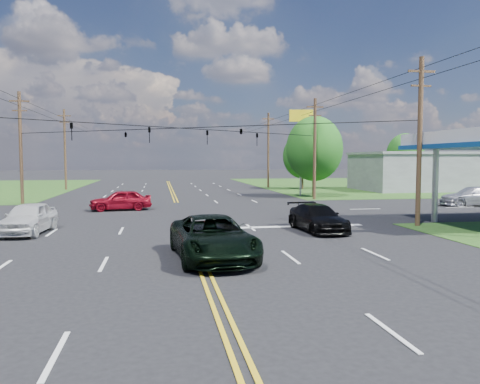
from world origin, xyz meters
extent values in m
plane|color=black|center=(0.00, 12.00, 0.00)|extent=(280.00, 280.00, 0.00)
cube|color=#204114|center=(35.00, 44.00, 0.00)|extent=(46.00, 48.00, 0.03)
cube|color=silver|center=(5.00, 4.00, 0.00)|extent=(10.00, 0.50, 0.02)
cube|color=slate|center=(30.00, 32.00, 2.20)|extent=(14.00, 10.00, 4.40)
cylinder|color=#A5A5AA|center=(15.00, 4.50, 2.33)|extent=(0.36, 0.36, 4.65)
cylinder|color=#40301B|center=(13.00, 3.00, 4.75)|extent=(0.28, 0.28, 9.50)
cube|color=#40301B|center=(13.00, 3.00, 8.70)|extent=(1.60, 0.12, 0.12)
cube|color=#40301B|center=(13.00, 3.00, 7.90)|extent=(1.20, 0.10, 0.10)
cylinder|color=#40301B|center=(-13.00, 21.00, 4.75)|extent=(0.28, 0.28, 9.50)
cube|color=#40301B|center=(-13.00, 21.00, 8.70)|extent=(1.60, 0.12, 0.12)
cube|color=#40301B|center=(-13.00, 21.00, 7.90)|extent=(1.20, 0.10, 0.10)
cylinder|color=#40301B|center=(13.00, 21.00, 4.75)|extent=(0.28, 0.28, 9.50)
cube|color=#40301B|center=(13.00, 21.00, 8.70)|extent=(1.60, 0.12, 0.12)
cube|color=#40301B|center=(13.00, 21.00, 7.90)|extent=(1.20, 0.10, 0.10)
cylinder|color=#40301B|center=(-13.00, 40.00, 5.00)|extent=(0.28, 0.28, 10.00)
cube|color=#40301B|center=(-13.00, 40.00, 9.20)|extent=(1.60, 0.12, 0.12)
cube|color=#40301B|center=(-13.00, 40.00, 8.40)|extent=(1.20, 0.10, 0.10)
cylinder|color=#40301B|center=(13.00, 40.00, 5.00)|extent=(0.28, 0.28, 10.00)
cube|color=#40301B|center=(13.00, 40.00, 9.20)|extent=(1.60, 0.12, 0.12)
cube|color=#40301B|center=(13.00, 40.00, 8.40)|extent=(1.20, 0.10, 0.10)
imported|color=black|center=(-6.50, 7.50, 5.42)|extent=(0.17, 0.21, 1.05)
imported|color=black|center=(-2.08, 10.56, 5.42)|extent=(0.17, 0.21, 1.05)
imported|color=black|center=(2.08, 13.44, 5.42)|extent=(0.17, 0.21, 1.05)
imported|color=black|center=(6.50, 16.50, 5.42)|extent=(0.17, 0.21, 1.05)
imported|color=black|center=(-3.90, 14.70, 5.70)|extent=(1.24, 0.26, 0.50)
imported|color=black|center=(3.90, 9.30, 5.70)|extent=(1.24, 0.26, 0.50)
cylinder|color=black|center=(13.00, 10.00, 8.90)|extent=(0.04, 100.00, 0.04)
cylinder|color=black|center=(13.00, 10.00, 8.30)|extent=(0.04, 100.00, 0.04)
cylinder|color=#40301B|center=(14.00, 24.00, 1.65)|extent=(0.36, 0.36, 3.30)
ellipsoid|color=#165418|center=(14.00, 24.00, 4.88)|extent=(5.70, 5.70, 6.60)
cylinder|color=#40301B|center=(16.50, 36.00, 1.43)|extent=(0.36, 0.36, 2.86)
ellipsoid|color=#165418|center=(16.50, 36.00, 4.23)|extent=(4.94, 4.94, 5.72)
cylinder|color=#40301B|center=(34.00, 42.00, 1.54)|extent=(0.36, 0.36, 3.08)
ellipsoid|color=#165418|center=(34.00, 42.00, 4.55)|extent=(5.32, 5.32, 6.16)
imported|color=black|center=(0.50, -3.78, 0.83)|extent=(3.19, 6.14, 1.65)
imported|color=black|center=(6.78, 2.25, 0.70)|extent=(2.36, 4.99, 1.41)
imported|color=silver|center=(-8.11, 4.00, 0.80)|extent=(2.29, 4.86, 1.61)
imported|color=maroon|center=(-4.34, 14.47, 0.77)|extent=(4.71, 2.40, 1.53)
imported|color=silver|center=(23.86, 13.00, 0.79)|extent=(5.58, 2.58, 1.58)
cylinder|color=#A5A5AA|center=(13.00, 25.37, 4.44)|extent=(0.20, 0.20, 8.89)
cube|color=yellow|center=(13.00, 25.37, 8.29)|extent=(2.45, 0.60, 1.22)
camera|label=1|loc=(-1.48, -21.30, 3.80)|focal=35.00mm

